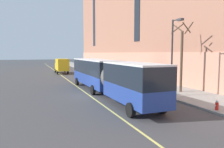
# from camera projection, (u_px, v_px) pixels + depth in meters

# --- Properties ---
(ground_plane) EXTENTS (260.00, 260.00, 0.00)m
(ground_plane) POSITION_uv_depth(u_px,v_px,m) (89.00, 96.00, 22.07)
(ground_plane) COLOR #424244
(sidewalk) EXTENTS (5.68, 160.00, 0.15)m
(sidewalk) POSITION_uv_depth(u_px,v_px,m) (155.00, 86.00, 28.18)
(sidewalk) COLOR #9E9B93
(sidewalk) RESTS_ON ground
(city_bus) EXTENTS (3.22, 19.17, 3.55)m
(city_bus) POSITION_uv_depth(u_px,v_px,m) (106.00, 75.00, 22.25)
(city_bus) COLOR navy
(city_bus) RESTS_ON ground
(parked_car_darkgray_1) EXTENTS (2.14, 4.49, 1.56)m
(parked_car_darkgray_1) POSITION_uv_depth(u_px,v_px,m) (98.00, 73.00, 37.74)
(parked_car_darkgray_1) COLOR #4C4C51
(parked_car_darkgray_1) RESTS_ON ground
(parked_car_black_2) EXTENTS (1.96, 4.80, 1.56)m
(parked_car_black_2) POSITION_uv_depth(u_px,v_px,m) (147.00, 88.00, 22.11)
(parked_car_black_2) COLOR black
(parked_car_black_2) RESTS_ON ground
(parked_car_black_4) EXTENTS (2.02, 4.78, 1.56)m
(parked_car_black_4) POSITION_uv_depth(u_px,v_px,m) (89.00, 71.00, 43.87)
(parked_car_black_4) COLOR black
(parked_car_black_4) RESTS_ON ground
(parked_car_darkgray_5) EXTENTS (2.13, 4.35, 1.56)m
(parked_car_darkgray_5) POSITION_uv_depth(u_px,v_px,m) (120.00, 80.00, 28.44)
(parked_car_darkgray_5) COLOR #4C4C51
(parked_car_darkgray_5) RESTS_ON ground
(box_truck) EXTENTS (2.37, 6.78, 3.09)m
(box_truck) POSITION_uv_depth(u_px,v_px,m) (62.00, 65.00, 45.47)
(box_truck) COLOR gold
(box_truck) RESTS_ON ground
(street_tree_mid_block) EXTENTS (1.83, 1.76, 7.41)m
(street_tree_mid_block) POSITION_uv_depth(u_px,v_px,m) (182.00, 56.00, 23.11)
(street_tree_mid_block) COLOR brown
(street_tree_mid_block) RESTS_ON sidewalk
(street_lamp) EXTENTS (0.36, 1.48, 7.28)m
(street_lamp) POSITION_uv_depth(u_px,v_px,m) (173.00, 50.00, 20.63)
(street_lamp) COLOR #2D2D30
(street_lamp) RESTS_ON sidewalk
(fire_hydrant) EXTENTS (0.42, 0.24, 0.72)m
(fire_hydrant) POSITION_uv_depth(u_px,v_px,m) (217.00, 105.00, 15.88)
(fire_hydrant) COLOR red
(fire_hydrant) RESTS_ON sidewalk
(lane_centerline) EXTENTS (0.16, 140.00, 0.01)m
(lane_centerline) POSITION_uv_depth(u_px,v_px,m) (83.00, 91.00, 24.88)
(lane_centerline) COLOR #E0D66B
(lane_centerline) RESTS_ON ground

